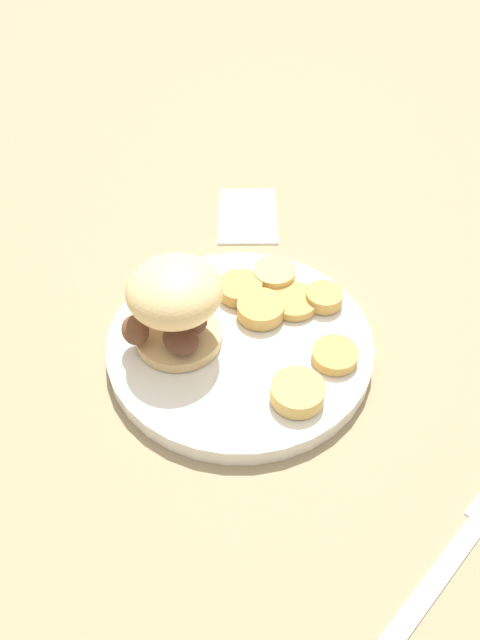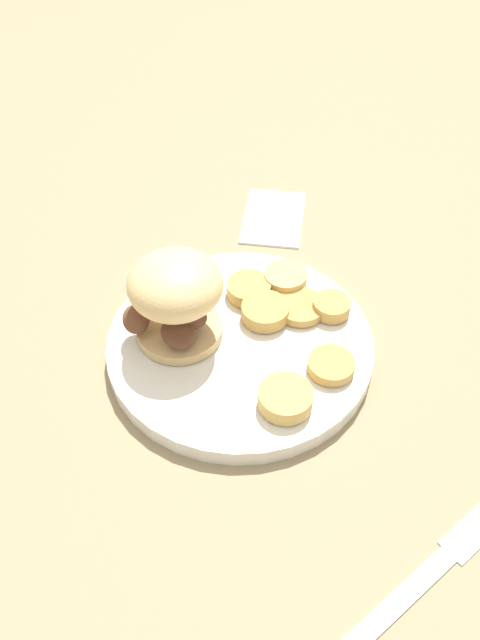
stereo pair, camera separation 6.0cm
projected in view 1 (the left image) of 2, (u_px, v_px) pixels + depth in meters
The scene contains 12 objects.
ground_plane at pixel (240, 351), 0.63m from camera, with size 4.00×4.00×0.00m, color #937F5B.
dinner_plate at pixel (240, 343), 0.62m from camera, with size 0.26×0.26×0.02m.
sandwich at pixel (174, 302), 0.58m from camera, with size 0.10×0.09×0.09m.
potato_round_0 at pixel (240, 288), 0.66m from camera, with size 0.05×0.05×0.01m, color tan.
potato_round_1 at pixel (324, 297), 0.65m from camera, with size 0.04×0.04×0.01m, color tan.
potato_round_2 at pixel (297, 392), 0.56m from camera, with size 0.05×0.05×0.02m, color tan.
potato_round_3 at pixel (274, 275), 0.67m from camera, with size 0.05×0.05×0.02m, color #DBB766.
potato_round_4 at pixel (336, 351), 0.60m from camera, with size 0.04×0.04×0.01m, color tan.
potato_round_5 at pixel (294, 301), 0.65m from camera, with size 0.05×0.05×0.01m, color tan.
potato_round_6 at pixel (261, 309), 0.63m from camera, with size 0.05×0.05×0.02m, color tan.
fork at pixel (457, 551), 0.49m from camera, with size 0.10×0.17×0.00m.
napkin at pixel (248, 215), 0.79m from camera, with size 0.11×0.07×0.01m, color white.
Camera 1 is at (0.12, -0.40, 0.48)m, focal length 35.00 mm.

